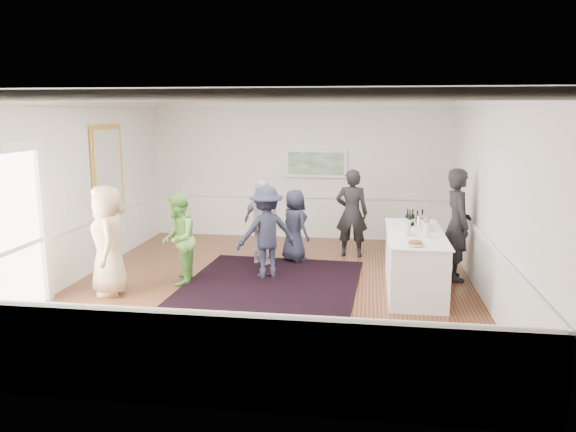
# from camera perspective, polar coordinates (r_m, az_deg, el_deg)

# --- Properties ---
(floor) EXTENTS (8.00, 8.00, 0.00)m
(floor) POSITION_cam_1_polar(r_m,az_deg,el_deg) (9.69, -1.81, -7.31)
(floor) COLOR brown
(floor) RESTS_ON ground
(ceiling) EXTENTS (7.00, 8.00, 0.02)m
(ceiling) POSITION_cam_1_polar(r_m,az_deg,el_deg) (9.22, -1.93, 11.97)
(ceiling) COLOR white
(ceiling) RESTS_ON wall_back
(wall_left) EXTENTS (0.02, 8.00, 3.20)m
(wall_left) POSITION_cam_1_polar(r_m,az_deg,el_deg) (10.50, -21.04, 2.35)
(wall_left) COLOR white
(wall_left) RESTS_ON floor
(wall_right) EXTENTS (0.02, 8.00, 3.20)m
(wall_right) POSITION_cam_1_polar(r_m,az_deg,el_deg) (9.37, 19.72, 1.51)
(wall_right) COLOR white
(wall_right) RESTS_ON floor
(wall_back) EXTENTS (7.00, 0.02, 3.20)m
(wall_back) POSITION_cam_1_polar(r_m,az_deg,el_deg) (13.25, 1.15, 4.64)
(wall_back) COLOR white
(wall_back) RESTS_ON floor
(wall_front) EXTENTS (7.00, 0.02, 3.20)m
(wall_front) POSITION_cam_1_polar(r_m,az_deg,el_deg) (5.50, -9.13, -4.08)
(wall_front) COLOR white
(wall_front) RESTS_ON floor
(wainscoting) EXTENTS (7.00, 8.00, 1.00)m
(wainscoting) POSITION_cam_1_polar(r_m,az_deg,el_deg) (9.54, -1.83, -4.46)
(wainscoting) COLOR white
(wainscoting) RESTS_ON floor
(mirror) EXTENTS (0.05, 1.25, 1.85)m
(mirror) POSITION_cam_1_polar(r_m,az_deg,el_deg) (11.60, -17.79, 4.27)
(mirror) COLOR gold
(mirror) RESTS_ON wall_left
(doorway) EXTENTS (0.10, 1.78, 2.56)m
(doorway) POSITION_cam_1_polar(r_m,az_deg,el_deg) (8.91, -26.54, -0.62)
(doorway) COLOR white
(doorway) RESTS_ON wall_left
(landscape_painting) EXTENTS (1.44, 0.06, 0.66)m
(landscape_painting) POSITION_cam_1_polar(r_m,az_deg,el_deg) (13.13, 2.86, 5.36)
(landscape_painting) COLOR white
(landscape_painting) RESTS_ON wall_back
(area_rug) EXTENTS (3.14, 4.03, 0.02)m
(area_rug) POSITION_cam_1_polar(r_m,az_deg,el_deg) (9.67, -1.97, -7.29)
(area_rug) COLOR black
(area_rug) RESTS_ON floor
(serving_table) EXTENTS (0.93, 2.46, 1.00)m
(serving_table) POSITION_cam_1_polar(r_m,az_deg,el_deg) (9.67, 12.70, -4.51)
(serving_table) COLOR white
(serving_table) RESTS_ON floor
(bartender) EXTENTS (0.59, 0.79, 2.00)m
(bartender) POSITION_cam_1_polar(r_m,az_deg,el_deg) (10.39, 16.82, -0.84)
(bartender) COLOR black
(bartender) RESTS_ON floor
(guest_tan) EXTENTS (0.92, 1.05, 1.81)m
(guest_tan) POSITION_cam_1_polar(r_m,az_deg,el_deg) (9.61, -17.83, -2.37)
(guest_tan) COLOR tan
(guest_tan) RESTS_ON floor
(guest_green) EXTENTS (0.73, 0.87, 1.59)m
(guest_green) POSITION_cam_1_polar(r_m,az_deg,el_deg) (9.93, -11.10, -2.31)
(guest_green) COLOR #6CBC4B
(guest_green) RESTS_ON floor
(guest_lilac) EXTENTS (1.04, 0.90, 1.67)m
(guest_lilac) POSITION_cam_1_polar(r_m,az_deg,el_deg) (10.97, -2.60, -0.66)
(guest_lilac) COLOR silver
(guest_lilac) RESTS_ON floor
(guest_dark_a) EXTENTS (1.24, 1.05, 1.67)m
(guest_dark_a) POSITION_cam_1_polar(r_m,az_deg,el_deg) (10.12, -2.22, -1.64)
(guest_dark_a) COLOR #212337
(guest_dark_a) RESTS_ON floor
(guest_dark_b) EXTENTS (0.68, 0.47, 1.82)m
(guest_dark_b) POSITION_cam_1_polar(r_m,az_deg,el_deg) (11.63, 6.49, 0.29)
(guest_dark_b) COLOR black
(guest_dark_b) RESTS_ON floor
(guest_navy) EXTENTS (0.82, 0.83, 1.45)m
(guest_navy) POSITION_cam_1_polar(r_m,az_deg,el_deg) (11.23, 0.69, -0.98)
(guest_navy) COLOR #212337
(guest_navy) RESTS_ON floor
(wine_bottles) EXTENTS (0.33, 0.21, 0.31)m
(wine_bottles) POSITION_cam_1_polar(r_m,az_deg,el_deg) (10.06, 12.66, -0.13)
(wine_bottles) COLOR black
(wine_bottles) RESTS_ON serving_table
(juice_pitchers) EXTENTS (0.45, 0.38, 0.24)m
(juice_pitchers) POSITION_cam_1_polar(r_m,az_deg,el_deg) (9.32, 12.54, -1.19)
(juice_pitchers) COLOR #77B942
(juice_pitchers) RESTS_ON serving_table
(ice_bucket) EXTENTS (0.26, 0.26, 0.25)m
(ice_bucket) POSITION_cam_1_polar(r_m,az_deg,el_deg) (9.75, 13.43, -0.74)
(ice_bucket) COLOR silver
(ice_bucket) RESTS_ON serving_table
(nut_bowl) EXTENTS (0.25, 0.25, 0.07)m
(nut_bowl) POSITION_cam_1_polar(r_m,az_deg,el_deg) (8.60, 12.83, -2.76)
(nut_bowl) COLOR white
(nut_bowl) RESTS_ON serving_table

